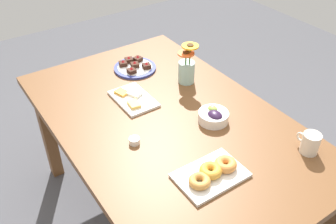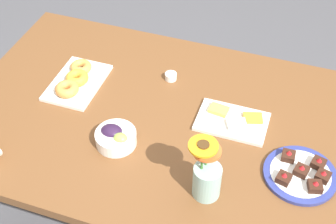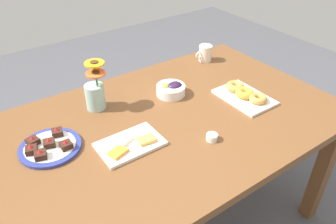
{
  "view_description": "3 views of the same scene",
  "coord_description": "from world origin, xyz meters",
  "px_view_note": "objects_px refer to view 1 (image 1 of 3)",
  "views": [
    {
      "loc": [
        -1.19,
        0.8,
        1.85
      ],
      "look_at": [
        0.0,
        0.0,
        0.78
      ],
      "focal_mm": 40.0,
      "sensor_mm": 36.0,
      "label": 1
    },
    {
      "loc": [
        0.4,
        -1.16,
        1.99
      ],
      "look_at": [
        0.0,
        0.0,
        0.78
      ],
      "focal_mm": 50.0,
      "sensor_mm": 36.0,
      "label": 2
    },
    {
      "loc": [
        0.69,
        0.98,
        1.61
      ],
      "look_at": [
        0.0,
        0.0,
        0.78
      ],
      "focal_mm": 35.0,
      "sensor_mm": 36.0,
      "label": 3
    }
  ],
  "objects_px": {
    "grape_bowl": "(214,116)",
    "dessert_plate": "(135,67)",
    "croissant_platter": "(212,173)",
    "flower_vase": "(187,69)",
    "coffee_mug": "(310,143)",
    "cheese_platter": "(133,99)",
    "dining_table": "(168,132)",
    "jam_cup_honey": "(134,141)"
  },
  "relations": [
    {
      "from": "grape_bowl",
      "to": "dessert_plate",
      "type": "xyz_separation_m",
      "value": [
        0.64,
        0.06,
        -0.02
      ]
    },
    {
      "from": "croissant_platter",
      "to": "flower_vase",
      "type": "distance_m",
      "value": 0.73
    },
    {
      "from": "coffee_mug",
      "to": "croissant_platter",
      "type": "distance_m",
      "value": 0.46
    },
    {
      "from": "flower_vase",
      "to": "cheese_platter",
      "type": "bearing_deg",
      "value": 88.18
    },
    {
      "from": "coffee_mug",
      "to": "cheese_platter",
      "type": "distance_m",
      "value": 0.88
    },
    {
      "from": "dining_table",
      "to": "flower_vase",
      "type": "relative_size",
      "value": 6.82
    },
    {
      "from": "dining_table",
      "to": "coffee_mug",
      "type": "relative_size",
      "value": 14.21
    },
    {
      "from": "coffee_mug",
      "to": "flower_vase",
      "type": "height_order",
      "value": "flower_vase"
    },
    {
      "from": "croissant_platter",
      "to": "dessert_plate",
      "type": "distance_m",
      "value": 0.94
    },
    {
      "from": "coffee_mug",
      "to": "dessert_plate",
      "type": "bearing_deg",
      "value": 14.4
    },
    {
      "from": "coffee_mug",
      "to": "grape_bowl",
      "type": "bearing_deg",
      "value": 27.21
    },
    {
      "from": "croissant_platter",
      "to": "coffee_mug",
      "type": "bearing_deg",
      "value": -105.07
    },
    {
      "from": "dessert_plate",
      "to": "dining_table",
      "type": "bearing_deg",
      "value": 168.1
    },
    {
      "from": "dining_table",
      "to": "grape_bowl",
      "type": "distance_m",
      "value": 0.25
    },
    {
      "from": "dining_table",
      "to": "croissant_platter",
      "type": "height_order",
      "value": "croissant_platter"
    },
    {
      "from": "jam_cup_honey",
      "to": "cheese_platter",
      "type": "bearing_deg",
      "value": -28.52
    },
    {
      "from": "croissant_platter",
      "to": "jam_cup_honey",
      "type": "height_order",
      "value": "croissant_platter"
    },
    {
      "from": "grape_bowl",
      "to": "flower_vase",
      "type": "height_order",
      "value": "flower_vase"
    },
    {
      "from": "grape_bowl",
      "to": "jam_cup_honey",
      "type": "distance_m",
      "value": 0.4
    },
    {
      "from": "grape_bowl",
      "to": "dessert_plate",
      "type": "distance_m",
      "value": 0.65
    },
    {
      "from": "dining_table",
      "to": "flower_vase",
      "type": "bearing_deg",
      "value": -50.95
    },
    {
      "from": "dining_table",
      "to": "coffee_mug",
      "type": "bearing_deg",
      "value": -145.09
    },
    {
      "from": "jam_cup_honey",
      "to": "dessert_plate",
      "type": "height_order",
      "value": "dessert_plate"
    },
    {
      "from": "jam_cup_honey",
      "to": "dessert_plate",
      "type": "relative_size",
      "value": 0.2
    },
    {
      "from": "flower_vase",
      "to": "croissant_platter",
      "type": "bearing_deg",
      "value": 151.76
    },
    {
      "from": "cheese_platter",
      "to": "jam_cup_honey",
      "type": "relative_size",
      "value": 5.42
    },
    {
      "from": "flower_vase",
      "to": "coffee_mug",
      "type": "bearing_deg",
      "value": -172.44
    },
    {
      "from": "grape_bowl",
      "to": "flower_vase",
      "type": "xyz_separation_m",
      "value": [
        0.36,
        -0.1,
        0.05
      ]
    },
    {
      "from": "croissant_platter",
      "to": "grape_bowl",
      "type": "bearing_deg",
      "value": -40.64
    },
    {
      "from": "coffee_mug",
      "to": "grape_bowl",
      "type": "xyz_separation_m",
      "value": [
        0.4,
        0.2,
        -0.02
      ]
    },
    {
      "from": "cheese_platter",
      "to": "dessert_plate",
      "type": "xyz_separation_m",
      "value": [
        0.27,
        -0.17,
        0.0
      ]
    },
    {
      "from": "cheese_platter",
      "to": "coffee_mug",
      "type": "bearing_deg",
      "value": -150.36
    },
    {
      "from": "cheese_platter",
      "to": "croissant_platter",
      "type": "relative_size",
      "value": 0.93
    },
    {
      "from": "dining_table",
      "to": "grape_bowl",
      "type": "height_order",
      "value": "grape_bowl"
    },
    {
      "from": "grape_bowl",
      "to": "dessert_plate",
      "type": "height_order",
      "value": "grape_bowl"
    },
    {
      "from": "croissant_platter",
      "to": "flower_vase",
      "type": "height_order",
      "value": "flower_vase"
    },
    {
      "from": "dining_table",
      "to": "dessert_plate",
      "type": "bearing_deg",
      "value": -11.9
    },
    {
      "from": "dessert_plate",
      "to": "jam_cup_honey",
      "type": "bearing_deg",
      "value": 149.84
    },
    {
      "from": "dining_table",
      "to": "grape_bowl",
      "type": "relative_size",
      "value": 10.96
    },
    {
      "from": "grape_bowl",
      "to": "flower_vase",
      "type": "relative_size",
      "value": 0.62
    },
    {
      "from": "grape_bowl",
      "to": "jam_cup_honey",
      "type": "relative_size",
      "value": 3.04
    },
    {
      "from": "flower_vase",
      "to": "grape_bowl",
      "type": "bearing_deg",
      "value": 163.89
    }
  ]
}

